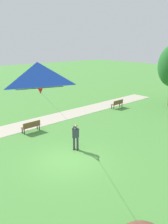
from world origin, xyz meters
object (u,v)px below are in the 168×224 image
at_px(park_bench_near_walkway, 31,126).
at_px(park_bench_far_walkway, 117,103).
at_px(person_kite_flyer, 76,135).
at_px(flying_kite, 38,78).

height_order(park_bench_near_walkway, park_bench_far_walkway, same).
bearing_deg(person_kite_flyer, park_bench_near_walkway, -171.60).
distance_m(person_kite_flyer, park_bench_near_walkway, 4.85).
bearing_deg(person_kite_flyer, flying_kite, -52.78).
height_order(flying_kite, park_bench_near_walkway, flying_kite).
xyz_separation_m(person_kite_flyer, flying_kite, (3.28, -4.32, 4.50)).
height_order(person_kite_flyer, flying_kite, flying_kite).
height_order(person_kite_flyer, park_bench_near_walkway, person_kite_flyer).
xyz_separation_m(person_kite_flyer, park_bench_near_walkway, (-4.77, -0.71, -0.54)).
height_order(flying_kite, park_bench_far_walkway, flying_kite).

